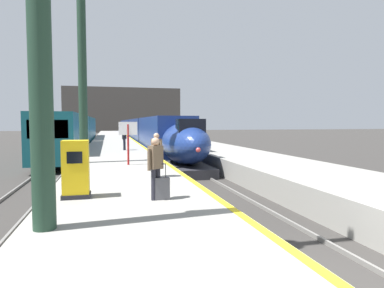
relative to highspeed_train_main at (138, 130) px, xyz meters
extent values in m
plane|color=#33302D|center=(0.00, -48.50, -1.97)|extent=(260.00, 260.00, 0.00)
cube|color=gray|center=(-4.05, -23.75, -1.45)|extent=(4.80, 110.00, 1.05)
cube|color=gray|center=(4.05, -23.75, -1.45)|extent=(4.80, 110.00, 1.05)
cube|color=yellow|center=(-1.77, -23.75, -0.92)|extent=(0.20, 107.80, 0.01)
cube|color=slate|center=(-0.75, -21.00, -1.91)|extent=(0.08, 110.00, 0.12)
cube|color=slate|center=(0.75, -21.00, -1.91)|extent=(0.08, 110.00, 0.12)
cube|color=slate|center=(-8.85, -21.00, -1.91)|extent=(0.08, 110.00, 0.12)
cube|color=slate|center=(-7.35, -21.00, -1.91)|extent=(0.08, 110.00, 0.12)
ellipsoid|color=navy|center=(0.00, -33.52, -0.14)|extent=(2.78, 6.48, 2.56)
cube|color=#28282D|center=(0.00, -33.84, -1.70)|extent=(2.46, 5.51, 0.55)
cube|color=black|center=(0.00, -34.98, 0.93)|extent=(1.59, 1.00, 0.90)
sphere|color=#F24C4C|center=(0.00, -36.68, -0.29)|extent=(0.28, 0.28, 0.28)
cube|color=navy|center=(0.00, -24.57, 0.10)|extent=(2.90, 14.00, 3.05)
cube|color=black|center=(-1.42, -24.57, 0.65)|extent=(0.04, 11.90, 0.80)
cube|color=black|center=(1.42, -24.57, 0.65)|extent=(0.04, 11.90, 0.80)
cube|color=silver|center=(0.00, -24.57, -1.17)|extent=(2.92, 13.30, 0.24)
cube|color=black|center=(0.00, -29.05, -1.69)|extent=(2.03, 2.20, 0.56)
cube|color=black|center=(0.00, -20.09, -1.69)|extent=(2.03, 2.20, 0.56)
cube|color=navy|center=(0.00, -7.97, 0.10)|extent=(2.90, 18.00, 3.05)
cube|color=black|center=(-1.42, -7.97, 0.65)|extent=(0.04, 15.84, 0.80)
cube|color=black|center=(1.42, -7.97, 0.65)|extent=(0.04, 15.84, 0.80)
cube|color=black|center=(0.00, -14.09, -1.69)|extent=(2.03, 2.20, 0.56)
cube|color=black|center=(0.00, -1.85, -1.69)|extent=(2.03, 2.20, 0.56)
cube|color=navy|center=(0.00, 10.63, 0.10)|extent=(2.90, 18.00, 3.05)
cube|color=black|center=(-1.42, 10.63, 0.65)|extent=(0.04, 15.84, 0.80)
cube|color=black|center=(1.42, 10.63, 0.65)|extent=(0.04, 15.84, 0.80)
cube|color=black|center=(0.00, 4.51, -1.69)|extent=(2.03, 2.20, 0.56)
cube|color=black|center=(0.00, 16.75, -1.69)|extent=(2.03, 2.20, 0.56)
cube|color=navy|center=(0.00, 29.23, 0.10)|extent=(2.90, 18.00, 3.05)
cube|color=black|center=(-1.42, 29.23, 0.65)|extent=(0.04, 15.84, 0.80)
cube|color=black|center=(1.42, 29.23, 0.65)|extent=(0.04, 15.84, 0.80)
cube|color=black|center=(0.00, 23.11, -1.69)|extent=(2.03, 2.20, 0.56)
cube|color=black|center=(0.00, 35.35, -1.69)|extent=(2.03, 2.20, 0.56)
cube|color=#145660|center=(-8.10, -23.87, 0.18)|extent=(2.85, 18.00, 3.30)
cube|color=black|center=(-8.10, -32.83, 0.78)|extent=(2.28, 0.08, 1.10)
cube|color=black|center=(-9.49, -23.87, 0.68)|extent=(0.04, 15.30, 0.90)
cube|color=black|center=(-6.71, -23.87, 0.68)|extent=(0.04, 15.30, 0.90)
cube|color=black|center=(-8.10, -29.63, -1.71)|extent=(2.00, 2.00, 0.52)
cube|color=black|center=(-8.10, -18.11, -1.71)|extent=(2.00, 2.00, 0.52)
cube|color=#145660|center=(-8.10, -5.27, 0.18)|extent=(2.85, 18.00, 3.30)
cylinder|color=#1E3828|center=(-5.90, -35.73, 4.08)|extent=(0.44, 0.44, 10.00)
cylinder|color=#23232D|center=(-3.50, -45.09, -0.50)|extent=(0.13, 0.13, 0.85)
cylinder|color=#23232D|center=(-3.36, -44.98, -0.50)|extent=(0.13, 0.13, 0.85)
cube|color=brown|center=(-3.43, -45.03, 0.24)|extent=(0.44, 0.40, 0.62)
cylinder|color=brown|center=(-3.63, -45.18, 0.19)|extent=(0.09, 0.09, 0.58)
cylinder|color=brown|center=(-3.24, -44.89, 0.19)|extent=(0.09, 0.09, 0.58)
sphere|color=tan|center=(-3.43, -45.03, 0.66)|extent=(0.22, 0.22, 0.22)
cylinder|color=#23232D|center=(-3.46, -28.11, -0.50)|extent=(0.13, 0.13, 0.85)
cylinder|color=#23232D|center=(-3.52, -28.27, -0.50)|extent=(0.13, 0.13, 0.85)
cube|color=black|center=(-3.49, -28.19, 0.24)|extent=(0.35, 0.43, 0.62)
cylinder|color=black|center=(-3.40, -27.97, 0.19)|extent=(0.09, 0.09, 0.58)
cylinder|color=black|center=(-3.58, -28.41, 0.19)|extent=(0.09, 0.09, 0.58)
sphere|color=tan|center=(-3.49, -28.19, 0.66)|extent=(0.22, 0.22, 0.22)
cylinder|color=#23232D|center=(-2.93, -41.15, -0.50)|extent=(0.13, 0.13, 0.85)
cylinder|color=#23232D|center=(-2.82, -41.29, -0.50)|extent=(0.13, 0.13, 0.85)
cube|color=brown|center=(-2.87, -41.22, 0.24)|extent=(0.41, 0.44, 0.62)
cylinder|color=brown|center=(-3.02, -41.03, 0.19)|extent=(0.09, 0.09, 0.58)
cylinder|color=brown|center=(-2.73, -41.41, 0.19)|extent=(0.09, 0.09, 0.58)
sphere|color=tan|center=(-2.87, -41.22, 0.66)|extent=(0.22, 0.22, 0.22)
cube|color=#4C4C51|center=(-3.26, -45.04, -0.62)|extent=(0.40, 0.22, 0.60)
cylinder|color=#262628|center=(-3.36, -45.04, -0.14)|extent=(0.02, 0.02, 0.36)
cylinder|color=#262628|center=(-3.16, -45.04, -0.14)|extent=(0.02, 0.02, 0.36)
cube|color=#262628|center=(-3.26, -45.04, 0.05)|extent=(0.22, 0.03, 0.02)
cube|color=yellow|center=(-5.55, -44.25, -0.12)|extent=(0.70, 0.56, 1.60)
cube|color=black|center=(-5.55, -44.54, 0.23)|extent=(0.40, 0.02, 0.32)
cube|color=black|center=(-5.55, -44.25, -0.86)|extent=(0.76, 0.62, 0.12)
cylinder|color=maroon|center=(-3.72, -37.24, 0.08)|extent=(0.10, 0.10, 2.00)
cube|color=white|center=(-3.72, -37.24, 0.88)|extent=(0.90, 0.06, 0.64)
cube|color=#4C4742|center=(0.00, 53.50, 5.03)|extent=(36.00, 2.00, 14.00)
camera|label=1|loc=(-4.66, -54.02, 1.17)|focal=31.49mm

